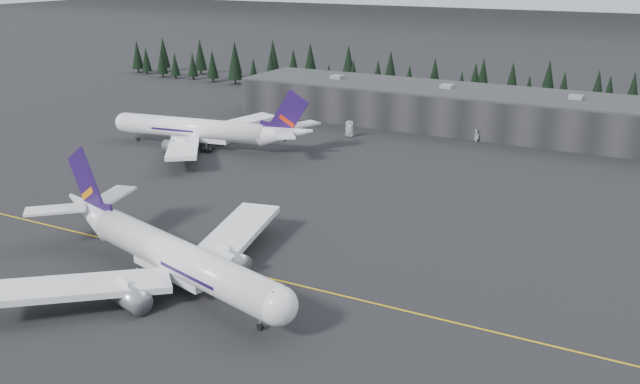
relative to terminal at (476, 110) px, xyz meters
The scene contains 8 objects.
ground 125.16m from the terminal, 90.00° to the right, with size 1400.00×1400.00×0.00m, color black.
taxiline 127.16m from the terminal, 90.00° to the right, with size 400.00×0.40×0.02m, color gold.
terminal is the anchor object (origin of this frame).
treeline 37.02m from the terminal, 90.00° to the left, with size 360.00×20.00×15.00m, color black.
jet_main 136.69m from the terminal, 95.58° to the right, with size 62.95×57.10×18.92m.
jet_parked 85.37m from the terminal, 135.20° to the right, with size 63.61×58.34×18.78m.
gse_vehicle_a 42.55m from the terminal, 137.24° to the right, with size 2.39×5.17×1.44m, color white.
gse_vehicle_b 17.33m from the terminal, 71.23° to the right, with size 1.51×3.75×1.28m, color white.
Camera 1 is at (62.85, -96.27, 52.41)m, focal length 40.00 mm.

